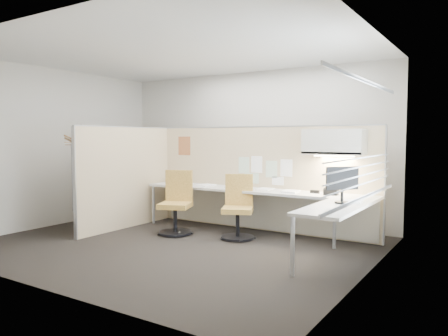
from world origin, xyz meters
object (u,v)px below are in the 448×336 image
Objects in this scene: chair_left at (176,205)px; phone at (331,191)px; monitor at (342,182)px; chair_right at (238,209)px; desk at (267,200)px.

chair_left reaches higher than phone.
monitor is at bearing -22.54° from chair_left.
chair_left is 1.05m from chair_right.
desk is 17.32× the size of phone.
monitor reaches higher than chair_left.
chair_left is (-1.39, -0.54, -0.13)m from desk.
chair_left reaches higher than chair_right.
phone is at bearing 9.57° from desk.
phone is (-0.40, 0.76, -0.22)m from monitor.
monitor is at bearing -69.50° from phone.
desk is 4.07× the size of chair_right.
chair_right is 2.09× the size of monitor.
monitor reaches higher than desk.
phone is (1.33, 0.45, 0.32)m from chair_right.
desk is at bearing 110.67° from monitor.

